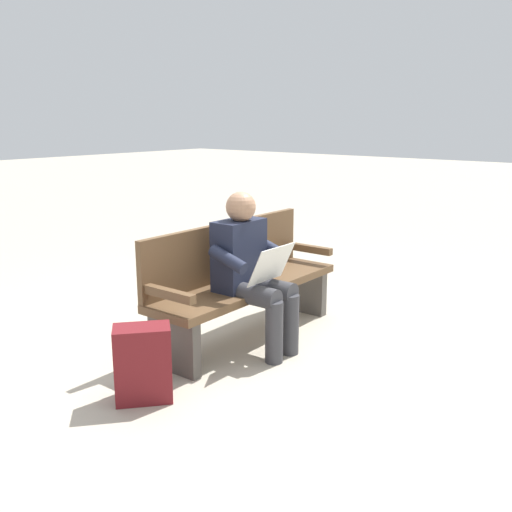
% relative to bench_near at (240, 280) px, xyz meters
% --- Properties ---
extents(ground_plane, '(40.00, 40.00, 0.00)m').
position_rel_bench_near_xyz_m(ground_plane, '(-0.00, 0.07, -0.46)').
color(ground_plane, '#B7AD99').
extents(bench_near, '(1.81, 0.51, 0.90)m').
position_rel_bench_near_xyz_m(bench_near, '(0.00, 0.00, 0.00)').
color(bench_near, brown).
rests_on(bench_near, ground).
extents(person_seated, '(0.58, 0.58, 1.18)m').
position_rel_bench_near_xyz_m(person_seated, '(0.16, 0.24, 0.17)').
color(person_seated, '#1E2338').
rests_on(person_seated, ground).
extents(backpack, '(0.39, 0.38, 0.48)m').
position_rel_bench_near_xyz_m(backpack, '(1.20, 0.24, -0.23)').
color(backpack, maroon).
rests_on(backpack, ground).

